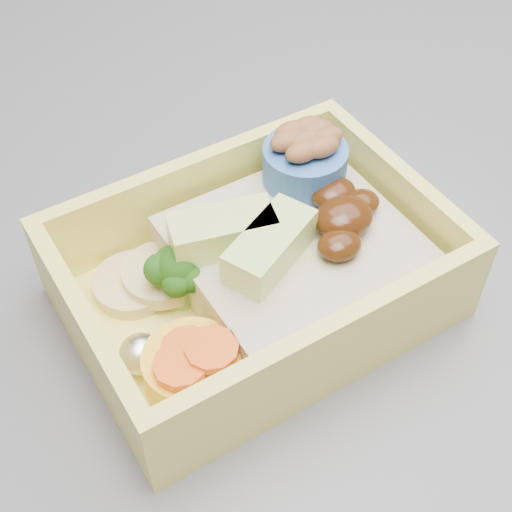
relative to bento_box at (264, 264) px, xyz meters
name	(u,v)px	position (x,y,z in m)	size (l,w,h in m)	color
bento_box	(264,264)	(0.00, 0.00, 0.00)	(0.21, 0.16, 0.07)	#F5E965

